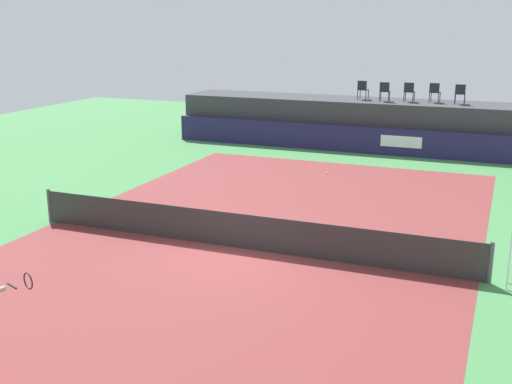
% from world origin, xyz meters
% --- Properties ---
extents(ground_plane, '(48.00, 48.00, 0.00)m').
position_xyz_m(ground_plane, '(0.00, 3.00, 0.00)').
color(ground_plane, '#3D7A42').
extents(court_inner, '(12.00, 22.00, 0.00)m').
position_xyz_m(court_inner, '(0.00, 0.00, 0.00)').
color(court_inner, maroon).
rests_on(court_inner, ground).
extents(sponsor_wall, '(18.00, 0.22, 1.20)m').
position_xyz_m(sponsor_wall, '(0.01, 13.50, 0.60)').
color(sponsor_wall, '#231E4C').
rests_on(sponsor_wall, ground).
extents(spectator_platform, '(18.00, 2.80, 2.20)m').
position_xyz_m(spectator_platform, '(0.00, 15.30, 1.10)').
color(spectator_platform, '#38383D').
rests_on(spectator_platform, ground).
extents(spectator_chair_far_left, '(0.47, 0.47, 0.89)m').
position_xyz_m(spectator_chair_far_left, '(-0.29, 15.28, 2.69)').
color(spectator_chair_far_left, '#1E232D').
rests_on(spectator_chair_far_left, spectator_platform).
extents(spectator_chair_left, '(0.46, 0.46, 0.89)m').
position_xyz_m(spectator_chair_left, '(0.81, 14.96, 2.69)').
color(spectator_chair_left, '#1E232D').
rests_on(spectator_chair_left, spectator_platform).
extents(spectator_chair_center, '(0.44, 0.44, 0.89)m').
position_xyz_m(spectator_chair_center, '(1.88, 15.20, 2.69)').
color(spectator_chair_center, '#1E232D').
rests_on(spectator_chair_center, spectator_platform).
extents(spectator_chair_right, '(0.47, 0.47, 0.89)m').
position_xyz_m(spectator_chair_right, '(3.00, 15.39, 2.69)').
color(spectator_chair_right, '#1E232D').
rests_on(spectator_chair_right, spectator_platform).
extents(spectator_chair_far_right, '(0.46, 0.46, 0.89)m').
position_xyz_m(spectator_chair_far_right, '(4.12, 15.19, 2.69)').
color(spectator_chair_far_right, '#1E232D').
rests_on(spectator_chair_far_right, spectator_platform).
extents(tennis_net, '(12.40, 0.02, 0.95)m').
position_xyz_m(tennis_net, '(0.00, 0.00, 0.47)').
color(tennis_net, '#2D2D2D').
rests_on(tennis_net, ground).
extents(net_post_near, '(0.10, 0.10, 1.00)m').
position_xyz_m(net_post_near, '(-6.20, 0.00, 0.50)').
color(net_post_near, '#4C4C51').
rests_on(net_post_near, ground).
extents(net_post_far, '(0.10, 0.10, 1.00)m').
position_xyz_m(net_post_far, '(6.20, 0.00, 0.50)').
color(net_post_far, '#4C4C51').
rests_on(net_post_far, ground).
extents(tennis_ball, '(0.07, 0.07, 0.07)m').
position_xyz_m(tennis_ball, '(-0.15, 8.93, 0.04)').
color(tennis_ball, '#D8EA33').
rests_on(tennis_ball, court_inner).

